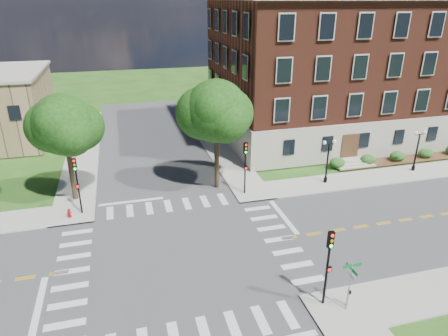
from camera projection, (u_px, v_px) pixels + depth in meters
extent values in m
plane|color=#234F16|center=(182.00, 254.00, 27.58)|extent=(160.00, 160.00, 0.00)
cube|color=#3D3D3F|center=(182.00, 254.00, 27.58)|extent=(90.00, 12.00, 0.01)
cube|color=#3D3D3F|center=(182.00, 254.00, 27.58)|extent=(12.00, 90.00, 0.01)
cube|color=#9E9B93|center=(397.00, 175.00, 39.88)|extent=(34.00, 3.50, 0.12)
cube|color=#9E9B93|center=(213.00, 139.00, 49.83)|extent=(3.50, 34.00, 0.12)
cube|color=#9E9B93|center=(83.00, 151.00, 46.17)|extent=(3.50, 34.00, 0.12)
cube|color=silver|center=(283.00, 217.00, 32.33)|extent=(0.40, 5.50, 0.00)
cube|color=#A49D90|center=(336.00, 116.00, 51.94)|extent=(30.00, 20.00, 4.20)
cube|color=#5E291B|center=(343.00, 52.00, 48.80)|extent=(29.55, 19.70, 11.80)
cube|color=#472D19|center=(350.00, 147.00, 42.22)|extent=(2.00, 0.10, 2.80)
cylinder|color=black|center=(72.00, 177.00, 34.21)|extent=(0.44, 0.44, 4.20)
sphere|color=#11370F|center=(64.00, 124.00, 32.39)|extent=(5.10, 5.10, 5.10)
cylinder|color=black|center=(217.00, 164.00, 36.43)|extent=(0.44, 0.44, 4.44)
sphere|color=#11370F|center=(216.00, 111.00, 34.48)|extent=(5.52, 5.52, 5.52)
cylinder|color=black|center=(326.00, 276.00, 22.26)|extent=(0.14, 0.14, 3.80)
cube|color=black|center=(331.00, 240.00, 21.32)|extent=(0.34, 0.25, 1.00)
cylinder|color=red|center=(333.00, 236.00, 21.07)|extent=(0.18, 0.07, 0.18)
cylinder|color=orange|center=(332.00, 241.00, 21.20)|extent=(0.18, 0.07, 0.18)
cylinder|color=#19E533|center=(331.00, 246.00, 21.33)|extent=(0.18, 0.07, 0.18)
cube|color=black|center=(329.00, 269.00, 21.87)|extent=(0.31, 0.15, 0.30)
cylinder|color=black|center=(245.00, 173.00, 35.29)|extent=(0.14, 0.14, 3.80)
cube|color=black|center=(246.00, 148.00, 34.35)|extent=(0.36, 0.29, 1.00)
cylinder|color=red|center=(246.00, 145.00, 34.10)|extent=(0.19, 0.09, 0.18)
cylinder|color=orange|center=(246.00, 149.00, 34.23)|extent=(0.19, 0.09, 0.18)
cylinder|color=#19E533|center=(246.00, 152.00, 34.36)|extent=(0.19, 0.09, 0.18)
cube|color=black|center=(246.00, 168.00, 34.89)|extent=(0.32, 0.19, 0.30)
cylinder|color=black|center=(79.00, 192.00, 31.94)|extent=(0.14, 0.14, 3.80)
cube|color=black|center=(75.00, 164.00, 31.00)|extent=(0.33, 0.24, 1.00)
cylinder|color=red|center=(74.00, 161.00, 30.75)|extent=(0.18, 0.06, 0.18)
cylinder|color=orange|center=(74.00, 165.00, 30.88)|extent=(0.18, 0.06, 0.18)
cylinder|color=#19E533|center=(75.00, 169.00, 31.01)|extent=(0.18, 0.06, 0.18)
cube|color=black|center=(78.00, 186.00, 31.54)|extent=(0.31, 0.14, 0.30)
cylinder|color=black|center=(325.00, 180.00, 38.01)|extent=(0.32, 0.32, 0.50)
cylinder|color=black|center=(327.00, 164.00, 37.36)|extent=(0.16, 0.16, 3.80)
cube|color=black|center=(329.00, 144.00, 36.60)|extent=(1.00, 0.06, 0.06)
sphere|color=white|center=(325.00, 143.00, 36.40)|extent=(0.36, 0.36, 0.36)
sphere|color=white|center=(334.00, 142.00, 36.64)|extent=(0.36, 0.36, 0.36)
cylinder|color=black|center=(413.00, 168.00, 40.62)|extent=(0.32, 0.32, 0.50)
cylinder|color=black|center=(416.00, 153.00, 39.97)|extent=(0.16, 0.16, 3.80)
cube|color=black|center=(420.00, 134.00, 39.20)|extent=(1.00, 0.06, 0.06)
sphere|color=white|center=(416.00, 133.00, 39.01)|extent=(0.36, 0.36, 0.36)
sphere|color=white|center=(425.00, 132.00, 39.24)|extent=(0.36, 0.36, 0.36)
cylinder|color=gray|center=(349.00, 287.00, 21.93)|extent=(0.07, 0.07, 3.10)
cube|color=#0E712A|center=(353.00, 265.00, 21.37)|extent=(1.10, 0.03, 0.20)
cube|color=#0E712A|center=(352.00, 269.00, 21.46)|extent=(0.03, 1.10, 0.20)
cube|color=silver|center=(352.00, 276.00, 21.65)|extent=(0.03, 0.75, 0.25)
cylinder|color=black|center=(348.00, 297.00, 22.56)|extent=(0.10, 0.10, 1.20)
cube|color=black|center=(350.00, 292.00, 22.28)|extent=(0.14, 0.08, 0.22)
cylinder|color=maroon|center=(70.00, 216.00, 32.03)|extent=(0.32, 0.32, 0.10)
cylinder|color=maroon|center=(69.00, 214.00, 31.93)|extent=(0.22, 0.22, 0.60)
sphere|color=maroon|center=(69.00, 210.00, 31.80)|extent=(0.24, 0.24, 0.24)
cylinder|color=maroon|center=(69.00, 213.00, 31.90)|extent=(0.35, 0.12, 0.12)
cylinder|color=maroon|center=(69.00, 213.00, 31.90)|extent=(0.12, 0.35, 0.12)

